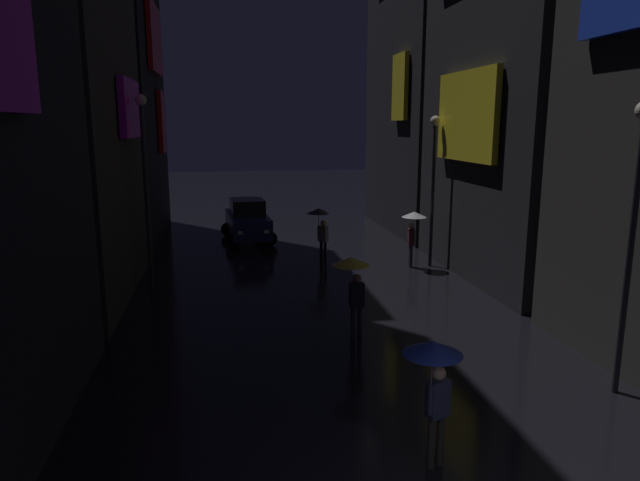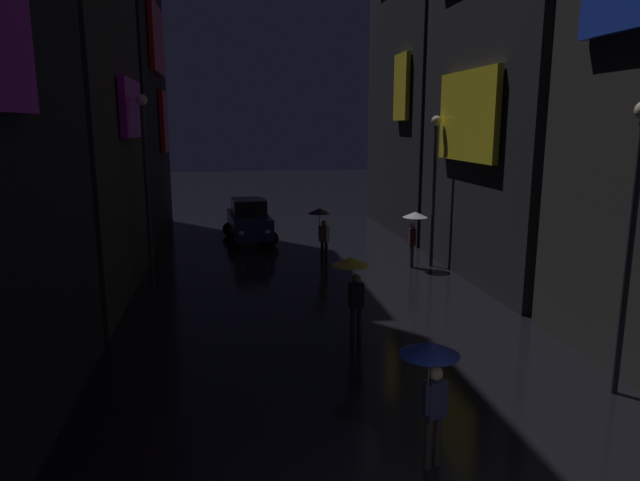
{
  "view_description": "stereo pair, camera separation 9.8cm",
  "coord_description": "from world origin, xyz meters",
  "px_view_note": "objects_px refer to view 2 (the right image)",
  "views": [
    {
      "loc": [
        -2.57,
        -5.0,
        5.26
      ],
      "look_at": [
        0.0,
        10.18,
        2.1
      ],
      "focal_mm": 32.0,
      "sensor_mm": 36.0,
      "label": 1
    },
    {
      "loc": [
        -2.48,
        -5.02,
        5.26
      ],
      "look_at": [
        0.0,
        10.18,
        2.1
      ],
      "focal_mm": 32.0,
      "sensor_mm": 36.0,
      "label": 2
    }
  ],
  "objects_px": {
    "pedestrian_far_right_blue": "(431,369)",
    "pedestrian_midstreet_centre_clear": "(414,224)",
    "streetlamp_left_far": "(146,171)",
    "pedestrian_midstreet_left_black": "(321,220)",
    "car_distant": "(249,221)",
    "streetlamp_right_far": "(434,174)",
    "pedestrian_foreground_right_yellow": "(352,275)",
    "streetlamp_right_near": "(633,218)"
  },
  "relations": [
    {
      "from": "car_distant",
      "to": "streetlamp_left_far",
      "type": "bearing_deg",
      "value": -115.88
    },
    {
      "from": "pedestrian_far_right_blue",
      "to": "pedestrian_midstreet_left_black",
      "type": "xyz_separation_m",
      "value": [
        0.56,
        13.49,
        0.0
      ]
    },
    {
      "from": "pedestrian_midstreet_centre_clear",
      "to": "streetlamp_right_near",
      "type": "relative_size",
      "value": 0.37
    },
    {
      "from": "pedestrian_midstreet_centre_clear",
      "to": "streetlamp_right_far",
      "type": "distance_m",
      "value": 1.96
    },
    {
      "from": "streetlamp_right_far",
      "to": "streetlamp_left_far",
      "type": "height_order",
      "value": "streetlamp_left_far"
    },
    {
      "from": "pedestrian_midstreet_centre_clear",
      "to": "streetlamp_left_far",
      "type": "bearing_deg",
      "value": -173.62
    },
    {
      "from": "pedestrian_midstreet_left_black",
      "to": "streetlamp_right_far",
      "type": "relative_size",
      "value": 0.38
    },
    {
      "from": "pedestrian_midstreet_centre_clear",
      "to": "pedestrian_foreground_right_yellow",
      "type": "bearing_deg",
      "value": -119.57
    },
    {
      "from": "pedestrian_foreground_right_yellow",
      "to": "streetlamp_right_far",
      "type": "xyz_separation_m",
      "value": [
        4.56,
        6.87,
        1.79
      ]
    },
    {
      "from": "pedestrian_midstreet_centre_clear",
      "to": "car_distant",
      "type": "bearing_deg",
      "value": 133.55
    },
    {
      "from": "car_distant",
      "to": "streetlamp_right_near",
      "type": "bearing_deg",
      "value": -68.17
    },
    {
      "from": "pedestrian_far_right_blue",
      "to": "pedestrian_midstreet_centre_clear",
      "type": "height_order",
      "value": "same"
    },
    {
      "from": "pedestrian_foreground_right_yellow",
      "to": "streetlamp_left_far",
      "type": "bearing_deg",
      "value": 133.93
    },
    {
      "from": "pedestrian_midstreet_left_black",
      "to": "car_distant",
      "type": "relative_size",
      "value": 0.5
    },
    {
      "from": "pedestrian_far_right_blue",
      "to": "streetlamp_right_far",
      "type": "relative_size",
      "value": 0.38
    },
    {
      "from": "pedestrian_foreground_right_yellow",
      "to": "car_distant",
      "type": "height_order",
      "value": "pedestrian_foreground_right_yellow"
    },
    {
      "from": "pedestrian_far_right_blue",
      "to": "pedestrian_foreground_right_yellow",
      "type": "relative_size",
      "value": 1.0
    },
    {
      "from": "pedestrian_far_right_blue",
      "to": "car_distant",
      "type": "distance_m",
      "value": 18.34
    },
    {
      "from": "pedestrian_midstreet_centre_clear",
      "to": "streetlamp_right_near",
      "type": "height_order",
      "value": "streetlamp_right_near"
    },
    {
      "from": "pedestrian_midstreet_centre_clear",
      "to": "streetlamp_right_near",
      "type": "xyz_separation_m",
      "value": [
        0.77,
        -10.27,
        1.87
      ]
    },
    {
      "from": "pedestrian_foreground_right_yellow",
      "to": "streetlamp_left_far",
      "type": "xyz_separation_m",
      "value": [
        -5.44,
        5.65,
        2.13
      ]
    },
    {
      "from": "pedestrian_midstreet_left_black",
      "to": "pedestrian_foreground_right_yellow",
      "type": "height_order",
      "value": "same"
    },
    {
      "from": "car_distant",
      "to": "streetlamp_right_far",
      "type": "bearing_deg",
      "value": -41.95
    },
    {
      "from": "pedestrian_foreground_right_yellow",
      "to": "streetlamp_right_near",
      "type": "distance_m",
      "value": 6.1
    },
    {
      "from": "pedestrian_midstreet_left_black",
      "to": "pedestrian_far_right_blue",
      "type": "bearing_deg",
      "value": -92.37
    },
    {
      "from": "pedestrian_midstreet_left_black",
      "to": "streetlamp_left_far",
      "type": "height_order",
      "value": "streetlamp_left_far"
    },
    {
      "from": "streetlamp_left_far",
      "to": "pedestrian_far_right_blue",
      "type": "bearing_deg",
      "value": -63.92
    },
    {
      "from": "pedestrian_midstreet_centre_clear",
      "to": "streetlamp_right_far",
      "type": "height_order",
      "value": "streetlamp_right_far"
    },
    {
      "from": "pedestrian_midstreet_centre_clear",
      "to": "pedestrian_foreground_right_yellow",
      "type": "relative_size",
      "value": 1.0
    },
    {
      "from": "pedestrian_midstreet_left_black",
      "to": "car_distant",
      "type": "distance_m",
      "value": 5.42
    },
    {
      "from": "pedestrian_midstreet_centre_clear",
      "to": "pedestrian_midstreet_left_black",
      "type": "xyz_separation_m",
      "value": [
        -3.23,
        1.35,
        0.0
      ]
    },
    {
      "from": "pedestrian_midstreet_left_black",
      "to": "streetlamp_left_far",
      "type": "bearing_deg",
      "value": -158.35
    },
    {
      "from": "pedestrian_midstreet_left_black",
      "to": "streetlamp_left_far",
      "type": "xyz_separation_m",
      "value": [
        -6.0,
        -2.38,
        2.13
      ]
    },
    {
      "from": "pedestrian_midstreet_left_black",
      "to": "streetlamp_right_far",
      "type": "height_order",
      "value": "streetlamp_right_far"
    },
    {
      "from": "pedestrian_midstreet_centre_clear",
      "to": "car_distant",
      "type": "height_order",
      "value": "pedestrian_midstreet_centre_clear"
    },
    {
      "from": "car_distant",
      "to": "streetlamp_right_near",
      "type": "distance_m",
      "value": 17.8
    },
    {
      "from": "pedestrian_far_right_blue",
      "to": "streetlamp_left_far",
      "type": "relative_size",
      "value": 0.34
    },
    {
      "from": "pedestrian_midstreet_centre_clear",
      "to": "pedestrian_far_right_blue",
      "type": "bearing_deg",
      "value": -107.34
    },
    {
      "from": "pedestrian_far_right_blue",
      "to": "car_distant",
      "type": "height_order",
      "value": "pedestrian_far_right_blue"
    },
    {
      "from": "pedestrian_far_right_blue",
      "to": "streetlamp_left_far",
      "type": "xyz_separation_m",
      "value": [
        -5.44,
        11.11,
        2.13
      ]
    },
    {
      "from": "streetlamp_right_near",
      "to": "streetlamp_right_far",
      "type": "distance_m",
      "value": 10.46
    },
    {
      "from": "pedestrian_far_right_blue",
      "to": "pedestrian_midstreet_left_black",
      "type": "relative_size",
      "value": 1.0
    }
  ]
}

